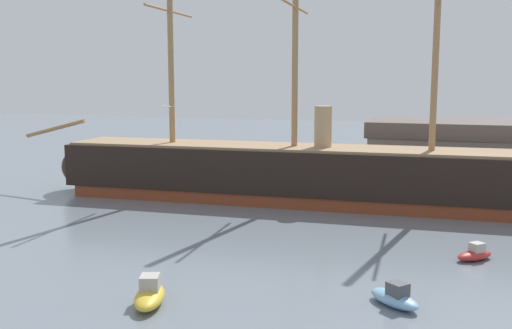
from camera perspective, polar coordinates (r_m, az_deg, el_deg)
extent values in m
cube|color=brown|center=(72.88, 3.68, -3.10)|extent=(56.59, 11.10, 1.46)
cube|color=black|center=(72.30, 3.71, -0.49)|extent=(58.94, 11.56, 5.23)
ellipsoid|color=black|center=(82.34, -14.96, -0.20)|extent=(10.91, 8.40, 6.70)
cube|color=#9E7F5B|center=(71.93, 3.73, 1.69)|extent=(57.74, 10.81, 0.31)
cylinder|color=#A37A4C|center=(76.66, -8.30, 12.09)|extent=(0.73, 0.73, 27.20)
cylinder|color=#A37A4C|center=(76.95, -8.36, 14.52)|extent=(0.96, 14.06, 0.29)
cylinder|color=#A37A4C|center=(71.65, 3.83, 12.43)|extent=(0.73, 0.73, 27.20)
cylinder|color=#A37A4C|center=(71.96, 3.86, 15.03)|extent=(0.96, 14.06, 0.29)
cylinder|color=#A37A4C|center=(70.07, 17.13, 12.19)|extent=(0.73, 0.73, 27.20)
cylinder|color=#A37A4C|center=(70.38, 17.25, 14.83)|extent=(0.96, 14.06, 0.29)
cylinder|color=#A37A4C|center=(85.33, -18.89, 3.33)|extent=(9.28, 0.96, 2.79)
cylinder|color=tan|center=(71.04, 6.52, 3.56)|extent=(2.09, 2.09, 5.23)
ellipsoid|color=gold|center=(41.19, -10.30, -12.54)|extent=(3.38, 5.03, 1.08)
cube|color=#B2ADA3|center=(41.19, -10.25, -11.25)|extent=(1.66, 1.76, 1.08)
ellipsoid|color=#7FB2D6|center=(41.46, 13.27, -12.59)|extent=(4.21, 3.89, 0.95)
cube|color=#4C4C51|center=(41.01, 13.59, -11.70)|extent=(1.66, 1.64, 0.95)
ellipsoid|color=#B22D28|center=(53.19, 20.43, -8.27)|extent=(3.55, 3.52, 0.82)
cube|color=#B2ADA3|center=(53.19, 20.65, -7.55)|extent=(1.44, 1.44, 0.82)
ellipsoid|color=#1E284C|center=(84.51, -15.81, -2.00)|extent=(4.80, 4.25, 0.94)
cube|color=beige|center=(84.19, -15.78, -1.67)|extent=(1.48, 1.41, 0.50)
cylinder|color=silver|center=(84.26, -15.95, 0.13)|extent=(0.12, 0.12, 5.70)
ellipsoid|color=silver|center=(40.00, -8.46, 5.57)|extent=(0.25, 0.33, 0.11)
sphere|color=silver|center=(39.89, -8.70, 5.57)|extent=(0.09, 0.09, 0.09)
cube|color=#ADA89E|center=(39.68, -8.16, 5.59)|extent=(0.62, 0.42, 0.14)
cube|color=#ADA89E|center=(40.32, -8.76, 5.62)|extent=(0.62, 0.42, 0.14)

